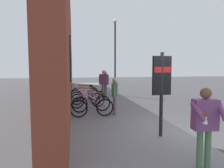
{
  "coord_description": "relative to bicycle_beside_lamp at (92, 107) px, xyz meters",
  "views": [
    {
      "loc": [
        -5.44,
        3.4,
        2.1
      ],
      "look_at": [
        3.26,
        1.69,
        1.36
      ],
      "focal_mm": 32.0,
      "sensor_mm": 36.0,
      "label": 1
    }
  ],
  "objects": [
    {
      "name": "station_facade",
      "position": [
        6.57,
        1.14,
        3.13
      ],
      "size": [
        22.0,
        0.65,
        7.29
      ],
      "color": "brown",
      "rests_on": "ground"
    },
    {
      "name": "pedestrian_crossing_street",
      "position": [
        6.32,
        -1.57,
        0.64
      ],
      "size": [
        0.53,
        0.49,
        1.69
      ],
      "color": "#334C8C",
      "rests_on": "sidewalk_pavement"
    },
    {
      "name": "tourist_with_hotdogs",
      "position": [
        -4.56,
        -1.72,
        0.6
      ],
      "size": [
        0.59,
        0.61,
        1.6
      ],
      "color": "#4C724C",
      "rests_on": "sidewalk_pavement"
    },
    {
      "name": "bicycle_far_end",
      "position": [
        3.45,
        0.07,
        0.0
      ],
      "size": [
        0.66,
        1.71,
        0.97
      ],
      "color": "black",
      "rests_on": "sidewalk_pavement"
    },
    {
      "name": "transit_info_sign",
      "position": [
        -2.62,
        -1.72,
        1.21
      ],
      "size": [
        0.11,
        0.55,
        2.4
      ],
      "color": "black",
      "rests_on": "sidewalk_pavement"
    },
    {
      "name": "pedestrian_by_facade",
      "position": [
        4.68,
        -1.2,
        0.71
      ],
      "size": [
        0.49,
        0.6,
        1.8
      ],
      "color": "brown",
      "rests_on": "sidewalk_pavement"
    },
    {
      "name": "bicycle_mid_rack",
      "position": [
        4.3,
        0.03,
        0.0
      ],
      "size": [
        0.68,
        1.7,
        0.97
      ],
      "color": "black",
      "rests_on": "sidewalk_pavement"
    },
    {
      "name": "bicycle_under_window",
      "position": [
        1.86,
        0.03,
        0.0
      ],
      "size": [
        0.52,
        1.75,
        0.97
      ],
      "color": "black",
      "rests_on": "sidewalk_pavement"
    },
    {
      "name": "street_lamp",
      "position": [
        6.68,
        -2.36,
        2.83
      ],
      "size": [
        0.28,
        0.28,
        5.46
      ],
      "color": "#333338",
      "rests_on": "sidewalk_pavement"
    },
    {
      "name": "sidewalk_pavement",
      "position": [
        5.57,
        -0.91,
        -0.45
      ],
      "size": [
        24.0,
        3.5,
        0.12
      ],
      "primitive_type": "cube",
      "color": "slate",
      "rests_on": "ground"
    },
    {
      "name": "bicycle_leaning_wall",
      "position": [
        0.92,
        -0.06,
        0.0
      ],
      "size": [
        0.48,
        1.76,
        0.97
      ],
      "color": "black",
      "rests_on": "sidewalk_pavement"
    },
    {
      "name": "pedestrian_near_bus",
      "position": [
        0.23,
        -0.97,
        0.57
      ],
      "size": [
        0.57,
        0.35,
        1.57
      ],
      "color": "#723F72",
      "rests_on": "sidewalk_pavement"
    },
    {
      "name": "bicycle_by_door",
      "position": [
        2.63,
        0.03,
        0.0
      ],
      "size": [
        0.48,
        1.77,
        0.97
      ],
      "color": "black",
      "rests_on": "sidewalk_pavement"
    },
    {
      "name": "bicycle_beside_lamp",
      "position": [
        0.0,
        0.0,
        0.0
      ],
      "size": [
        0.48,
        1.77,
        0.97
      ],
      "color": "black",
      "rests_on": "sidewalk_pavement"
    },
    {
      "name": "ground",
      "position": [
        3.57,
        -3.66,
        -0.51
      ],
      "size": [
        60.0,
        60.0,
        0.0
      ],
      "primitive_type": "plane",
      "color": "#38383A"
    }
  ]
}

